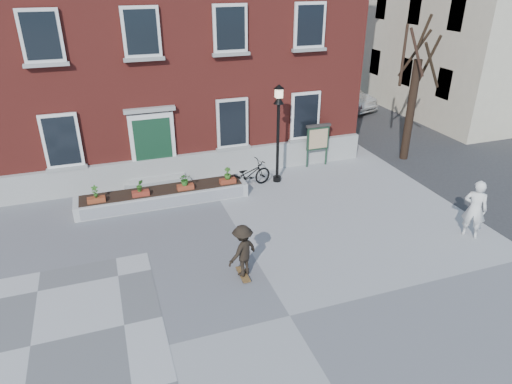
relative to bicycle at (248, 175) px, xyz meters
name	(u,v)px	position (x,y,z in m)	size (l,w,h in m)	color
ground	(290,316)	(-1.36, -7.39, -0.53)	(100.00, 100.00, 0.00)	#939396
checker_patch	(30,346)	(-7.36, -6.39, -0.53)	(6.00, 6.00, 0.01)	#5F5F61
bicycle	(248,175)	(0.00, 0.00, 0.00)	(0.71, 2.03, 1.07)	black
parked_car	(341,96)	(8.99, 9.03, 0.22)	(1.59, 4.57, 1.51)	silver
bystander	(475,209)	(5.60, -5.78, 0.44)	(0.71, 0.47, 1.94)	white
brick_building	(127,6)	(-3.36, 6.58, 5.77)	(18.40, 10.85, 12.60)	maroon
planter_assembly	(164,195)	(-3.34, -0.22, -0.23)	(6.20, 1.12, 1.15)	silver
bare_tree	(413,98)	(7.65, 0.61, 2.26)	(1.83, 1.83, 6.16)	black
lamp_post	(278,121)	(1.29, 0.20, 2.01)	(0.40, 0.40, 3.93)	black
notice_board	(318,138)	(3.52, 1.14, 0.73)	(1.10, 0.16, 1.87)	#183024
skateboarder	(243,251)	(-1.95, -5.45, 0.31)	(1.15, 0.98, 1.61)	brown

